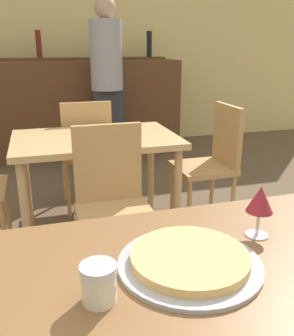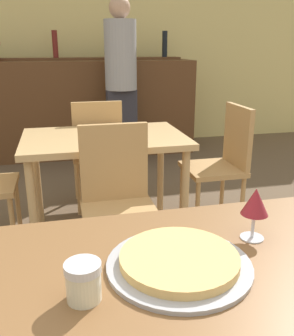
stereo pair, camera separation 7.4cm
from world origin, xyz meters
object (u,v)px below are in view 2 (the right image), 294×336
at_px(chair_far_side_back, 97,147).
at_px(person_standing, 121,78).
at_px(pizza_tray, 179,261).
at_px(chair_far_side_right, 223,159).
at_px(cheese_shaker, 83,281).
at_px(wine_glass, 255,203).
at_px(chair_far_side_front, 118,196).

height_order(chair_far_side_back, person_standing, person_standing).
distance_m(pizza_tray, person_standing, 3.32).
distance_m(chair_far_side_back, chair_far_side_right, 1.01).
relative_size(chair_far_side_right, cheese_shaker, 9.98).
bearing_deg(person_standing, pizza_tray, -96.99).
bearing_deg(wine_glass, chair_far_side_right, 68.15).
height_order(cheese_shaker, person_standing, person_standing).
bearing_deg(wine_glass, chair_far_side_back, 97.13).
xyz_separation_m(chair_far_side_right, cheese_shaker, (-1.11, -1.68, 0.29)).
distance_m(cheese_shaker, wine_glass, 0.54).
relative_size(chair_far_side_front, pizza_tray, 2.42).
bearing_deg(cheese_shaker, chair_far_side_right, 56.43).
bearing_deg(chair_far_side_back, cheese_shaker, 83.45).
bearing_deg(chair_far_side_front, chair_far_side_back, 90.00).
distance_m(chair_far_side_front, pizza_tray, 1.11).
bearing_deg(person_standing, chair_far_side_right, -74.63).
relative_size(cheese_shaker, wine_glass, 0.58).
xyz_separation_m(chair_far_side_back, cheese_shaker, (-0.25, -2.21, 0.29)).
bearing_deg(chair_far_side_right, chair_far_side_front, -58.49).
distance_m(cheese_shaker, person_standing, 3.43).
xyz_separation_m(chair_far_side_front, cheese_shaker, (-0.25, -1.15, 0.29)).
bearing_deg(pizza_tray, chair_far_side_right, 61.68).
bearing_deg(wine_glass, cheese_shaker, -161.66).
xyz_separation_m(chair_far_side_right, wine_glass, (-0.61, -1.51, 0.35)).
distance_m(chair_far_side_front, wine_glass, 1.08).
xyz_separation_m(chair_far_side_back, chair_far_side_right, (0.86, -0.53, 0.00)).
bearing_deg(chair_far_side_right, cheese_shaker, -33.57).
height_order(chair_far_side_front, wine_glass, wine_glass).
relative_size(chair_far_side_front, person_standing, 0.51).
xyz_separation_m(chair_far_side_front, pizza_tray, (-0.00, -1.08, 0.26)).
relative_size(chair_far_side_back, chair_far_side_right, 1.00).
xyz_separation_m(pizza_tray, wine_glass, (0.26, 0.09, 0.10)).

